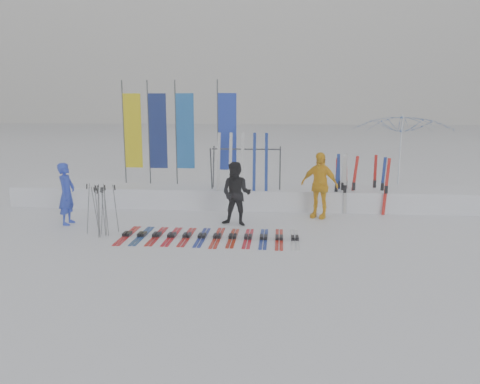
# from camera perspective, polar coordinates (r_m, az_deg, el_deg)

# --- Properties ---
(ground) EXTENTS (120.00, 120.00, 0.00)m
(ground) POSITION_cam_1_polar(r_m,az_deg,el_deg) (9.99, -1.95, -7.35)
(ground) COLOR white
(ground) RESTS_ON ground
(snow_bank) EXTENTS (14.00, 1.60, 0.60)m
(snow_bank) POSITION_cam_1_polar(r_m,az_deg,el_deg) (14.35, 0.23, -0.49)
(snow_bank) COLOR white
(snow_bank) RESTS_ON ground
(person_blue) EXTENTS (0.39, 0.59, 1.61)m
(person_blue) POSITION_cam_1_polar(r_m,az_deg,el_deg) (12.88, -20.37, -0.20)
(person_blue) COLOR #2139C1
(person_blue) RESTS_ON ground
(person_black) EXTENTS (0.91, 0.78, 1.64)m
(person_black) POSITION_cam_1_polar(r_m,az_deg,el_deg) (11.95, -0.45, -0.25)
(person_black) COLOR black
(person_black) RESTS_ON ground
(person_yellow) EXTENTS (1.15, 0.87, 1.81)m
(person_yellow) POSITION_cam_1_polar(r_m,az_deg,el_deg) (12.94, 9.64, 0.83)
(person_yellow) COLOR yellow
(person_yellow) RESTS_ON ground
(tent_canopy) EXTENTS (4.04, 4.07, 2.83)m
(tent_canopy) POSITION_cam_1_polar(r_m,az_deg,el_deg) (16.04, 19.09, 4.15)
(tent_canopy) COLOR white
(tent_canopy) RESTS_ON ground
(ski_row) EXTENTS (4.14, 1.70, 0.07)m
(ski_row) POSITION_cam_1_polar(r_m,az_deg,el_deg) (11.03, -3.61, -5.42)
(ski_row) COLOR #B90E14
(ski_row) RESTS_ON ground
(pole_cluster) EXTENTS (0.72, 0.61, 1.26)m
(pole_cluster) POSITION_cam_1_polar(r_m,az_deg,el_deg) (11.57, -16.58, -2.15)
(pole_cluster) COLOR #595B60
(pole_cluster) RESTS_ON ground
(feather_flags) EXTENTS (3.58, 0.30, 3.20)m
(feather_flags) POSITION_cam_1_polar(r_m,az_deg,el_deg) (14.65, -8.01, 7.31)
(feather_flags) COLOR #383A3F
(feather_flags) RESTS_ON ground
(ski_rack) EXTENTS (2.04, 0.80, 1.23)m
(ski_rack) POSITION_cam_1_polar(r_m,az_deg,el_deg) (13.77, 0.74, 3.60)
(ski_rack) COLOR #383A3F
(ski_rack) RESTS_ON ground
(upright_skis) EXTENTS (1.45, 1.01, 1.66)m
(upright_skis) POSITION_cam_1_polar(r_m,az_deg,el_deg) (14.04, 13.65, 1.01)
(upright_skis) COLOR navy
(upright_skis) RESTS_ON ground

